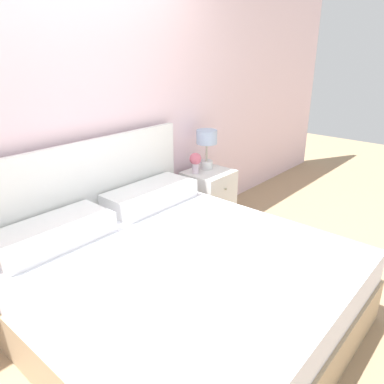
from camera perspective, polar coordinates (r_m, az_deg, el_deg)
ground_plane at (r=3.28m, az=-14.61°, el=-11.32°), size 12.00×12.00×0.00m
wall_back at (r=2.87m, az=-17.90°, el=11.71°), size 8.00×0.06×2.60m
bed at (r=2.53m, az=-3.00°, el=-13.57°), size 1.84×1.96×1.09m
nightstand at (r=3.74m, az=2.50°, el=-1.17°), size 0.43×0.42×0.60m
table_lamp at (r=3.64m, az=2.25°, el=7.51°), size 0.20×0.20×0.39m
flower_vase at (r=3.54m, az=0.55°, el=4.77°), size 0.11×0.11×0.20m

